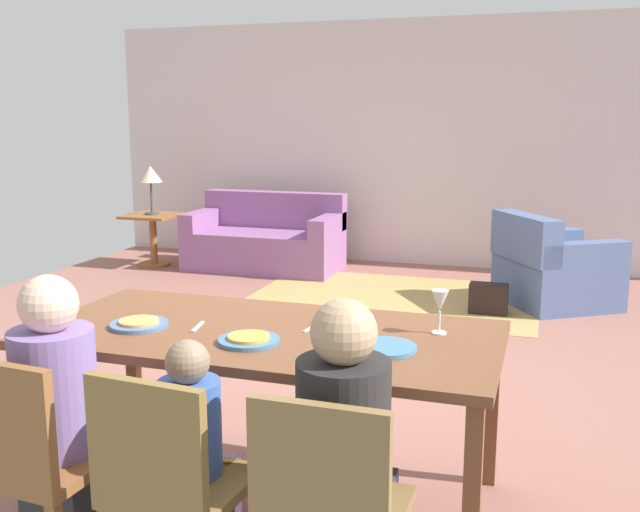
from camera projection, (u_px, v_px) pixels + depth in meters
The scene contains 23 objects.
ground_plane at pixel (342, 351), 5.16m from camera, with size 7.46×6.43×0.02m, color #955F53.
back_wall at pixel (425, 144), 7.95m from camera, with size 7.46×0.10×2.70m, color silver.
dining_table at pixel (266, 345), 3.06m from camera, with size 1.97×0.94×0.76m.
plate_near_man at pixel (139, 325), 3.10m from camera, with size 0.25×0.25×0.02m, color #53709D.
pizza_near_man at pixel (139, 321), 3.09m from camera, with size 0.17×0.17×0.01m, color #E7A552.
plate_near_child at pixel (249, 340), 2.88m from camera, with size 0.25×0.25×0.02m, color teal.
pizza_near_child at pixel (249, 337), 2.88m from camera, with size 0.17×0.17×0.01m, color gold.
plate_near_woman at pixel (385, 348), 2.79m from camera, with size 0.25×0.25×0.02m, color teal.
wine_glass at pixel (440, 303), 2.98m from camera, with size 0.07×0.07×0.19m.
fork at pixel (198, 327), 3.09m from camera, with size 0.02×0.15×0.01m, color silver.
knife at pixel (313, 327), 3.09m from camera, with size 0.01×0.17×0.01m, color silver.
dining_chair_man at pixel (31, 456), 2.49m from camera, with size 0.45×0.45×0.87m.
person_man at pixel (65, 430), 2.65m from camera, with size 0.30×0.41×1.11m.
dining_chair_child at pixel (169, 480), 2.33m from camera, with size 0.45×0.45×0.87m.
person_child at pixel (197, 473), 2.50m from camera, with size 0.22×0.30×0.92m.
dining_chair_woman at pixel (330, 508), 2.16m from camera, with size 0.42×0.42×0.87m.
person_woman at pixel (346, 474), 2.32m from camera, with size 0.30×0.40×1.11m.
area_rug at pixel (394, 297), 6.66m from camera, with size 2.60×1.80×0.01m, color tan.
couch at pixel (266, 241), 7.89m from camera, with size 1.65×0.86×0.82m.
armchair at pixel (552, 270), 6.34m from camera, with size 1.18×1.18×0.82m.
side_table at pixel (153, 232), 8.02m from camera, with size 0.56×0.56×0.58m.
table_lamp at pixel (150, 176), 7.90m from camera, with size 0.26×0.26×0.54m.
handbag at pixel (488, 299), 6.09m from camera, with size 0.32×0.16×0.26m, color black.
Camera 1 is at (1.36, -4.13, 1.65)m, focal length 40.23 mm.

